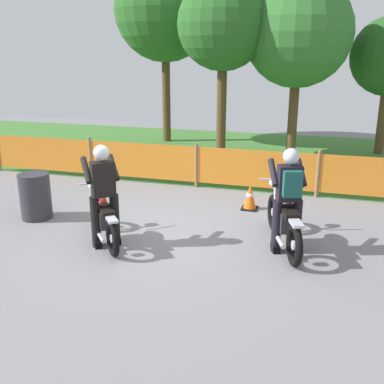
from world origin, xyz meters
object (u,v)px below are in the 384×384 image
traffic_cone (250,197)px  spare_drum (35,196)px  motorcycle_trailing (103,217)px  motorcycle_lead (283,218)px  rider_lead (289,195)px  rider_trailing (103,192)px

traffic_cone → spare_drum: 4.20m
motorcycle_trailing → spare_drum: (-1.73, 0.63, 0.01)m
motorcycle_lead → rider_lead: (0.07, -0.21, 0.47)m
motorcycle_lead → rider_trailing: rider_trailing is taller
motorcycle_lead → spare_drum: bearing=71.7°
rider_lead → rider_trailing: (-2.89, -0.57, -0.03)m
motorcycle_lead → spare_drum: 4.66m
motorcycle_lead → motorcycle_trailing: size_ratio=1.33×
motorcycle_lead → traffic_cone: bearing=7.6°
traffic_cone → rider_trailing: bearing=-129.8°
spare_drum → rider_trailing: bearing=-22.5°
rider_lead → rider_trailing: 2.94m
rider_trailing → spare_drum: rider_trailing is taller
rider_lead → spare_drum: 4.77m
motorcycle_trailing → spare_drum: motorcycle_trailing is taller
rider_trailing → traffic_cone: (2.01, 2.41, -0.66)m
motorcycle_lead → motorcycle_trailing: (-2.93, -0.64, -0.05)m
motorcycle_lead → rider_lead: rider_lead is taller
motorcycle_trailing → traffic_cone: size_ratio=2.86×
rider_lead → motorcycle_trailing: bearing=79.6°
motorcycle_trailing → spare_drum: bearing=30.7°
motorcycle_lead → traffic_cone: (-0.80, 1.63, -0.22)m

